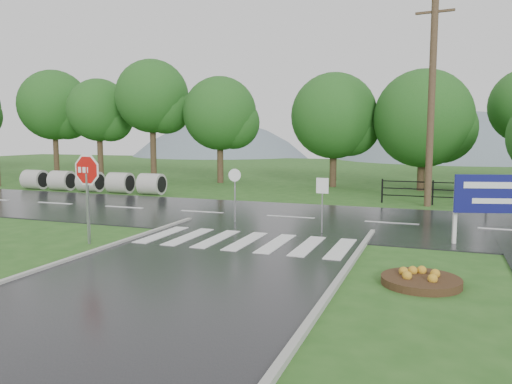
% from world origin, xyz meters
% --- Properties ---
extents(ground, '(120.00, 120.00, 0.00)m').
position_xyz_m(ground, '(0.00, 0.00, 0.00)').
color(ground, '#28561C').
rests_on(ground, ground).
extents(main_road, '(90.00, 8.00, 0.04)m').
position_xyz_m(main_road, '(0.00, 10.00, 0.00)').
color(main_road, black).
rests_on(main_road, ground).
extents(crosswalk, '(6.50, 2.80, 0.02)m').
position_xyz_m(crosswalk, '(0.00, 5.00, 0.06)').
color(crosswalk, silver).
rests_on(crosswalk, ground).
extents(fence_west, '(9.58, 0.08, 1.20)m').
position_xyz_m(fence_west, '(7.75, 16.00, 0.72)').
color(fence_west, black).
rests_on(fence_west, ground).
extents(hills, '(102.00, 48.00, 48.00)m').
position_xyz_m(hills, '(3.49, 65.00, -15.54)').
color(hills, slate).
rests_on(hills, ground).
extents(treeline, '(83.20, 5.20, 10.00)m').
position_xyz_m(treeline, '(1.00, 24.00, 0.00)').
color(treeline, '#1A4E18').
rests_on(treeline, ground).
extents(culvert_pipes, '(9.70, 1.20, 1.20)m').
position_xyz_m(culvert_pipes, '(-13.83, 15.00, 0.60)').
color(culvert_pipes, '#9E9B93').
rests_on(culvert_pipes, ground).
extents(stop_sign, '(1.31, 0.15, 2.96)m').
position_xyz_m(stop_sign, '(-4.51, 3.19, 2.04)').
color(stop_sign, '#939399').
rests_on(stop_sign, ground).
extents(estate_billboard, '(2.45, 0.72, 2.20)m').
position_xyz_m(estate_billboard, '(7.28, 6.98, 1.51)').
color(estate_billboard, silver).
rests_on(estate_billboard, ground).
extents(flower_bed, '(1.77, 1.77, 0.35)m').
position_xyz_m(flower_bed, '(5.32, 2.26, 0.13)').
color(flower_bed, '#332111').
rests_on(flower_bed, ground).
extents(reg_sign_small, '(0.43, 0.07, 1.93)m').
position_xyz_m(reg_sign_small, '(1.94, 7.15, 1.39)').
color(reg_sign_small, '#939399').
rests_on(reg_sign_small, ground).
extents(reg_sign_round, '(0.49, 0.08, 2.09)m').
position_xyz_m(reg_sign_round, '(-1.67, 8.13, 1.34)').
color(reg_sign_round, '#939399').
rests_on(reg_sign_round, ground).
extents(utility_pole_east, '(1.72, 0.32, 9.69)m').
position_xyz_m(utility_pole_east, '(5.16, 15.50, 4.92)').
color(utility_pole_east, '#473523').
rests_on(utility_pole_east, ground).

